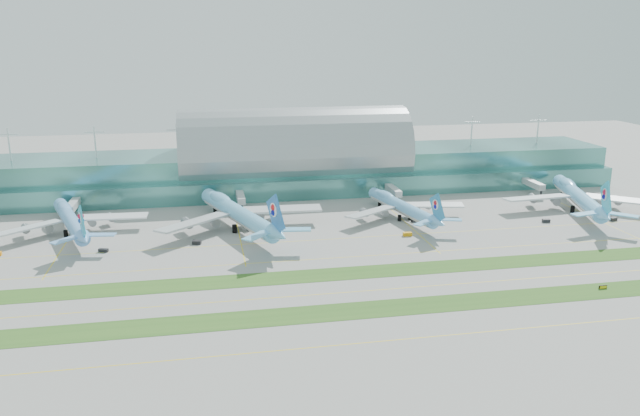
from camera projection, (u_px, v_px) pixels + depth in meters
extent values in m
plane|color=gray|center=(350.00, 275.00, 212.44)|extent=(700.00, 700.00, 0.00)
cube|color=#3D7A75|center=(294.00, 170.00, 332.96)|extent=(340.00, 42.00, 20.00)
cube|color=#3D7A75|center=(301.00, 189.00, 311.55)|extent=(340.00, 8.00, 10.00)
ellipsoid|color=#9EA5A8|center=(294.00, 151.00, 330.31)|extent=(340.00, 46.20, 16.17)
cylinder|color=white|center=(294.00, 136.00, 328.19)|extent=(0.80, 0.80, 16.00)
cube|color=#B2B7B7|center=(74.00, 204.00, 282.03)|extent=(3.50, 22.00, 3.00)
cylinder|color=black|center=(70.00, 217.00, 273.49)|extent=(1.00, 1.00, 4.00)
cube|color=#B2B7B7|center=(240.00, 196.00, 295.45)|extent=(3.50, 22.00, 3.00)
cylinder|color=black|center=(242.00, 209.00, 286.90)|extent=(1.00, 1.00, 4.00)
cube|color=#B2B7B7|center=(392.00, 189.00, 308.86)|extent=(3.50, 22.00, 3.00)
cylinder|color=black|center=(398.00, 201.00, 300.32)|extent=(1.00, 1.00, 4.00)
cube|color=#B2B7B7|center=(531.00, 183.00, 322.28)|extent=(3.50, 22.00, 3.00)
cylinder|color=black|center=(541.00, 194.00, 313.73)|extent=(1.00, 1.00, 4.00)
cube|color=#2D591E|center=(372.00, 309.00, 185.90)|extent=(420.00, 12.00, 0.08)
cube|color=#2D591E|center=(349.00, 273.00, 214.32)|extent=(420.00, 12.00, 0.08)
cube|color=yellow|center=(391.00, 340.00, 166.96)|extent=(420.00, 0.35, 0.01)
cube|color=yellow|center=(360.00, 291.00, 199.17)|extent=(420.00, 0.35, 0.01)
cube|color=yellow|center=(339.00, 258.00, 229.49)|extent=(420.00, 0.35, 0.01)
cube|color=yellow|center=(327.00, 239.00, 250.34)|extent=(420.00, 0.35, 0.01)
cylinder|color=#6AA8E9|center=(71.00, 220.00, 256.39)|extent=(24.25, 56.60, 5.79)
ellipsoid|color=#6AA8E9|center=(64.00, 207.00, 269.54)|extent=(10.91, 18.42, 4.12)
cone|color=#6AA8E9|center=(60.00, 203.00, 282.51)|extent=(6.99, 6.29, 5.79)
cone|color=#6AA8E9|center=(84.00, 239.00, 228.72)|extent=(7.92, 9.73, 5.50)
cube|color=white|center=(26.00, 228.00, 246.91)|extent=(25.75, 23.65, 1.14)
cylinder|color=gray|center=(37.00, 228.00, 253.66)|extent=(4.67, 5.88, 3.17)
cube|color=white|center=(113.00, 217.00, 262.93)|extent=(28.33, 8.51, 1.14)
cylinder|color=gray|center=(101.00, 219.00, 265.67)|extent=(4.67, 5.88, 3.17)
cube|color=#2EADD0|center=(82.00, 223.00, 228.72)|extent=(4.51, 11.78, 13.45)
cylinder|color=white|center=(81.00, 218.00, 229.13)|extent=(2.25, 4.51, 4.48)
cylinder|color=black|center=(64.00, 217.00, 275.95)|extent=(1.68, 1.68, 2.80)
cylinder|color=black|center=(66.00, 234.00, 253.06)|extent=(1.68, 1.68, 2.80)
cylinder|color=black|center=(80.00, 231.00, 255.73)|extent=(1.68, 1.68, 2.80)
cylinder|color=#6BBEEC|center=(237.00, 213.00, 262.47)|extent=(29.53, 67.72, 6.93)
ellipsoid|color=#6BBEEC|center=(220.00, 199.00, 278.17)|extent=(13.20, 22.07, 4.94)
cone|color=#6BBEEC|center=(207.00, 194.00, 293.65)|extent=(8.40, 7.57, 6.93)
cone|color=#6BBEEC|center=(279.00, 235.00, 229.45)|extent=(9.55, 11.68, 6.59)
cube|color=silver|center=(193.00, 222.00, 251.00)|extent=(30.75, 28.49, 1.37)
cylinder|color=gray|center=(200.00, 222.00, 259.10)|extent=(5.63, 7.06, 3.80)
cube|color=silver|center=(283.00, 209.00, 270.44)|extent=(33.90, 9.96, 1.37)
cylinder|color=gray|center=(266.00, 213.00, 273.68)|extent=(5.63, 7.06, 3.80)
cube|color=blue|center=(276.00, 215.00, 229.44)|extent=(5.51, 14.09, 16.12)
cylinder|color=white|center=(274.00, 210.00, 229.93)|extent=(2.73, 5.40, 5.37)
cylinder|color=black|center=(215.00, 210.00, 285.83)|extent=(2.01, 2.01, 3.36)
cylinder|color=black|center=(235.00, 229.00, 258.48)|extent=(2.01, 2.01, 3.36)
cylinder|color=black|center=(249.00, 226.00, 261.72)|extent=(2.01, 2.01, 3.36)
cylinder|color=#69B1E7|center=(401.00, 207.00, 278.18)|extent=(15.97, 54.79, 5.48)
ellipsoid|color=#69B1E7|center=(385.00, 195.00, 291.51)|extent=(8.33, 17.34, 3.90)
cone|color=#69B1E7|center=(372.00, 192.00, 304.58)|extent=(6.23, 5.39, 5.48)
cone|color=#69B1E7|center=(439.00, 223.00, 250.24)|extent=(6.64, 8.81, 5.20)
cube|color=silver|center=(371.00, 212.00, 270.99)|extent=(25.82, 20.06, 1.08)
cylinder|color=#97999F|center=(374.00, 212.00, 277.18)|extent=(3.89, 5.35, 3.00)
cube|color=silver|center=(434.00, 205.00, 282.40)|extent=(27.28, 11.52, 1.08)
cylinder|color=#97999F|center=(421.00, 207.00, 285.73)|extent=(3.89, 5.35, 3.00)
cube|color=teal|center=(437.00, 208.00, 250.34)|extent=(2.77, 11.49, 12.73)
cylinder|color=white|center=(436.00, 205.00, 250.78)|extent=(1.60, 4.31, 4.24)
cylinder|color=black|center=(380.00, 204.00, 297.88)|extent=(1.59, 1.59, 2.65)
cylinder|color=black|center=(399.00, 218.00, 275.15)|extent=(1.59, 1.59, 2.65)
cylinder|color=black|center=(410.00, 217.00, 277.05)|extent=(1.59, 1.59, 2.65)
cylinder|color=#6FC0F6|center=(578.00, 197.00, 290.64)|extent=(25.41, 65.70, 6.66)
ellipsoid|color=#6FC0F6|center=(568.00, 184.00, 308.03)|extent=(11.85, 21.20, 4.74)
cone|color=#6FC0F6|center=(558.00, 180.00, 325.03)|extent=(7.91, 7.05, 6.66)
cone|color=#6FC0F6|center=(606.00, 216.00, 254.25)|extent=(8.82, 11.07, 6.32)
cube|color=white|center=(537.00, 198.00, 290.61)|extent=(32.83, 11.08, 1.31)
cylinder|color=gray|center=(544.00, 199.00, 296.29)|extent=(5.19, 6.70, 3.65)
cube|color=white|center=(623.00, 200.00, 286.77)|extent=(30.22, 26.42, 1.31)
cylinder|color=gray|center=(607.00, 201.00, 293.41)|extent=(5.19, 6.70, 3.65)
cube|color=#31B5DB|center=(606.00, 199.00, 254.52)|extent=(4.65, 13.71, 15.48)
cylinder|color=silver|center=(606.00, 194.00, 255.12)|extent=(2.40, 5.22, 5.15)
cylinder|color=black|center=(562.00, 194.00, 316.21)|extent=(1.93, 1.93, 3.22)
cylinder|color=black|center=(573.00, 209.00, 288.15)|extent=(1.93, 1.93, 3.22)
cylinder|color=black|center=(587.00, 210.00, 287.51)|extent=(1.93, 1.93, 3.22)
cube|color=black|center=(103.00, 250.00, 235.48)|extent=(3.86, 2.56, 1.26)
cube|color=black|center=(197.00, 242.00, 244.33)|extent=(3.80, 2.88, 1.46)
cube|color=black|center=(277.00, 228.00, 262.56)|extent=(3.62, 2.00, 1.29)
cube|color=orange|center=(407.00, 234.00, 254.38)|extent=(3.58, 1.72, 1.54)
cube|color=black|center=(414.00, 220.00, 273.65)|extent=(3.18, 2.31, 1.35)
cube|color=black|center=(546.00, 221.00, 273.08)|extent=(3.43, 2.16, 1.45)
cube|color=black|center=(613.00, 219.00, 275.47)|extent=(3.72, 2.68, 1.50)
cube|color=black|center=(603.00, 287.00, 200.98)|extent=(2.90, 0.33, 1.23)
cube|color=yellow|center=(603.00, 287.00, 200.79)|extent=(2.45, 0.09, 0.89)
cylinder|color=black|center=(600.00, 288.00, 200.87)|extent=(0.13, 0.13, 0.56)
cylinder|color=black|center=(605.00, 288.00, 201.26)|extent=(0.13, 0.13, 0.56)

